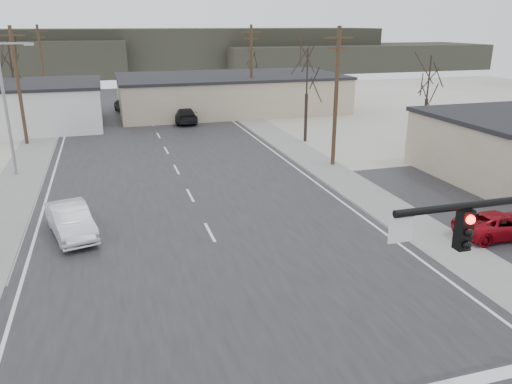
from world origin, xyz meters
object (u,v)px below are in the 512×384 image
Objects in this scene: sedan_crossing at (71,220)px; car_parked_red at (500,225)px; car_far_a at (184,115)px; car_far_b at (125,105)px.

car_parked_red is (20.46, -6.26, -0.19)m from sedan_crossing.
car_parked_red is at bearing 107.51° from car_far_a.
sedan_crossing is at bearing 71.03° from car_far_a.
car_far_a is at bearing 56.28° from sedan_crossing.
car_far_a reaches higher than sedan_crossing.
car_far_b is at bearing 22.47° from car_parked_red.
car_far_b reaches higher than car_parked_red.
car_far_b is 46.03m from car_parked_red.
car_parked_red is (16.15, -43.10, -0.16)m from car_far_b.
car_far_a is 10.42m from car_far_b.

